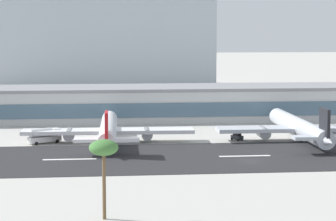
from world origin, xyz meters
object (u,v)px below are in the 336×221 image
Objects in this scene: distant_hotel_block at (90,43)px; airliner_red_tail_gate_1 at (108,130)px; terminal_building at (181,103)px; palm_tree_2 at (104,150)px; service_fuel_truck_0 at (44,136)px; airliner_black_tail_gate_2 at (301,128)px; service_baggage_tug_1 at (237,136)px.

distant_hotel_block is 2.59× the size of airliner_red_tail_gate_1.
palm_tree_2 reaches higher than terminal_building.
service_fuel_truck_0 is (-16.29, 1.18, -1.26)m from airliner_red_tail_gate_1.
palm_tree_2 is (-1.48, -70.54, 7.56)m from airliner_red_tail_gate_1.
service_fuel_truck_0 is at bearing 87.76° from airliner_black_tail_gate_2.
airliner_red_tail_gate_1 is (7.03, -180.85, -18.93)m from distant_hotel_block.
palm_tree_2 is at bearing 143.34° from airliner_black_tail_gate_2.
palm_tree_2 reaches higher than airliner_red_tail_gate_1.
distant_hotel_block is 181.04m from service_fuel_truck_0.
distant_hotel_block is at bearing 102.93° from terminal_building.
terminal_building is 1.44× the size of distant_hotel_block.
service_baggage_tug_1 is (40.96, -179.89, -21.17)m from distant_hotel_block.
airliner_black_tail_gate_2 is 66.68m from service_fuel_truck_0.
service_fuel_truck_0 is (-66.60, 3.00, -1.41)m from airliner_black_tail_gate_2.
terminal_building is 53.14m from airliner_black_tail_gate_2.
distant_hotel_block is 181.98m from airliner_red_tail_gate_1.
distant_hotel_block is 10.29× the size of palm_tree_2.
terminal_building is at bearing 77.38° from palm_tree_2.
terminal_building is 21.54× the size of service_fuel_truck_0.
airliner_red_tail_gate_1 reaches higher than service_fuel_truck_0.
airliner_red_tail_gate_1 is 5.77× the size of service_fuel_truck_0.
distant_hotel_block is 36.31× the size of service_baggage_tug_1.
airliner_red_tail_gate_1 is at bearing 88.27° from airliner_black_tail_gate_2.
terminal_building is 14.83× the size of palm_tree_2.
distant_hotel_block reaches higher than service_baggage_tug_1.
distant_hotel_block is 14.95× the size of service_fuel_truck_0.
airliner_black_tail_gate_2 reaches higher than airliner_red_tail_gate_1.
service_baggage_tug_1 is at bearing -77.17° from distant_hotel_block.
service_baggage_tug_1 is (9.66, -43.50, -4.37)m from terminal_building.
palm_tree_2 reaches higher than service_fuel_truck_0.
airliner_black_tail_gate_2 is 4.15× the size of palm_tree_2.
airliner_red_tail_gate_1 is 16.38m from service_fuel_truck_0.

